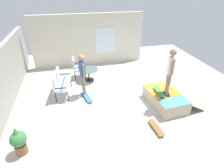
{
  "coord_description": "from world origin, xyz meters",
  "views": [
    {
      "loc": [
        -6.03,
        1.51,
        4.21
      ],
      "look_at": [
        -0.03,
        0.09,
        0.7
      ],
      "focal_mm": 29.22,
      "sensor_mm": 36.0,
      "label": 1
    }
  ],
  "objects_px": {
    "person_skater": "(170,69)",
    "potted_plant": "(19,141)",
    "patio_chair_near_house": "(77,66)",
    "skateboard_on_ramp": "(159,91)",
    "skateboard_by_bench": "(87,97)",
    "patio_bench": "(60,81)",
    "patio_table": "(89,73)",
    "skate_ramp": "(166,99)",
    "person_watching": "(83,72)",
    "skateboard_spare": "(156,127)"
  },
  "relations": [
    {
      "from": "patio_bench",
      "to": "person_skater",
      "type": "relative_size",
      "value": 0.74
    },
    {
      "from": "person_watching",
      "to": "person_skater",
      "type": "height_order",
      "value": "person_skater"
    },
    {
      "from": "patio_table",
      "to": "skateboard_spare",
      "type": "xyz_separation_m",
      "value": [
        -3.86,
        -1.7,
        -0.32
      ]
    },
    {
      "from": "skate_ramp",
      "to": "patio_table",
      "type": "distance_m",
      "value": 3.75
    },
    {
      "from": "patio_bench",
      "to": "patio_chair_near_house",
      "type": "distance_m",
      "value": 1.59
    },
    {
      "from": "skateboard_on_ramp",
      "to": "patio_table",
      "type": "bearing_deg",
      "value": 42.05
    },
    {
      "from": "patio_table",
      "to": "skateboard_spare",
      "type": "relative_size",
      "value": 1.11
    },
    {
      "from": "patio_chair_near_house",
      "to": "person_skater",
      "type": "xyz_separation_m",
      "value": [
        -3.17,
        -3.08,
        0.94
      ]
    },
    {
      "from": "patio_table",
      "to": "skateboard_spare",
      "type": "height_order",
      "value": "patio_table"
    },
    {
      "from": "patio_chair_near_house",
      "to": "skateboard_on_ramp",
      "type": "height_order",
      "value": "patio_chair_near_house"
    },
    {
      "from": "skate_ramp",
      "to": "person_skater",
      "type": "bearing_deg",
      "value": 136.96
    },
    {
      "from": "patio_bench",
      "to": "skateboard_by_bench",
      "type": "xyz_separation_m",
      "value": [
        -0.61,
        -1.01,
        -0.53
      ]
    },
    {
      "from": "skate_ramp",
      "to": "person_watching",
      "type": "xyz_separation_m",
      "value": [
        1.42,
        2.98,
        0.79
      ]
    },
    {
      "from": "person_watching",
      "to": "person_skater",
      "type": "relative_size",
      "value": 1.01
    },
    {
      "from": "person_skater",
      "to": "skateboard_by_bench",
      "type": "height_order",
      "value": "person_skater"
    },
    {
      "from": "skate_ramp",
      "to": "person_skater",
      "type": "xyz_separation_m",
      "value": [
        -0.08,
        0.08,
        1.3
      ]
    },
    {
      "from": "patio_chair_near_house",
      "to": "patio_bench",
      "type": "bearing_deg",
      "value": 151.27
    },
    {
      "from": "patio_table",
      "to": "potted_plant",
      "type": "bearing_deg",
      "value": 148.58
    },
    {
      "from": "skate_ramp",
      "to": "patio_bench",
      "type": "relative_size",
      "value": 1.42
    },
    {
      "from": "skateboard_spare",
      "to": "patio_chair_near_house",
      "type": "bearing_deg",
      "value": 27.41
    },
    {
      "from": "skateboard_by_bench",
      "to": "person_skater",
      "type": "bearing_deg",
      "value": -112.28
    },
    {
      "from": "patio_chair_near_house",
      "to": "person_watching",
      "type": "bearing_deg",
      "value": -174.07
    },
    {
      "from": "potted_plant",
      "to": "patio_table",
      "type": "bearing_deg",
      "value": -31.42
    },
    {
      "from": "patio_chair_near_house",
      "to": "patio_table",
      "type": "height_order",
      "value": "patio_chair_near_house"
    },
    {
      "from": "patio_table",
      "to": "person_skater",
      "type": "bearing_deg",
      "value": -137.1
    },
    {
      "from": "patio_chair_near_house",
      "to": "skateboard_by_bench",
      "type": "relative_size",
      "value": 1.24
    },
    {
      "from": "patio_bench",
      "to": "skateboard_spare",
      "type": "height_order",
      "value": "patio_bench"
    },
    {
      "from": "person_skater",
      "to": "potted_plant",
      "type": "xyz_separation_m",
      "value": [
        -1.09,
        4.9,
        -1.09
      ]
    },
    {
      "from": "patio_chair_near_house",
      "to": "skateboard_on_ramp",
      "type": "distance_m",
      "value": 4.15
    },
    {
      "from": "skate_ramp",
      "to": "person_skater",
      "type": "distance_m",
      "value": 1.3
    },
    {
      "from": "patio_chair_near_house",
      "to": "skateboard_on_ramp",
      "type": "bearing_deg",
      "value": -136.48
    },
    {
      "from": "patio_chair_near_house",
      "to": "skateboard_spare",
      "type": "bearing_deg",
      "value": -152.59
    },
    {
      "from": "skateboard_by_bench",
      "to": "skateboard_on_ramp",
      "type": "xyz_separation_m",
      "value": [
        -1.0,
        -2.61,
        0.52
      ]
    },
    {
      "from": "skateboard_by_bench",
      "to": "skateboard_on_ramp",
      "type": "height_order",
      "value": "skateboard_on_ramp"
    },
    {
      "from": "skate_ramp",
      "to": "skateboard_on_ramp",
      "type": "height_order",
      "value": "skateboard_on_ramp"
    },
    {
      "from": "skate_ramp",
      "to": "person_watching",
      "type": "bearing_deg",
      "value": 64.52
    },
    {
      "from": "patio_bench",
      "to": "person_skater",
      "type": "bearing_deg",
      "value": -114.78
    },
    {
      "from": "patio_chair_near_house",
      "to": "skateboard_by_bench",
      "type": "xyz_separation_m",
      "value": [
        -2.01,
        -0.25,
        -0.53
      ]
    },
    {
      "from": "skate_ramp",
      "to": "patio_table",
      "type": "height_order",
      "value": "patio_table"
    },
    {
      "from": "person_skater",
      "to": "patio_bench",
      "type": "bearing_deg",
      "value": 65.22
    },
    {
      "from": "skateboard_spare",
      "to": "patio_bench",
      "type": "bearing_deg",
      "value": 45.95
    },
    {
      "from": "patio_bench",
      "to": "skateboard_on_ramp",
      "type": "height_order",
      "value": "patio_bench"
    },
    {
      "from": "patio_chair_near_house",
      "to": "skateboard_on_ramp",
      "type": "xyz_separation_m",
      "value": [
        -3.01,
        -2.86,
        -0.01
      ]
    },
    {
      "from": "person_skater",
      "to": "skateboard_on_ramp",
      "type": "relative_size",
      "value": 2.17
    },
    {
      "from": "patio_chair_near_house",
      "to": "person_skater",
      "type": "distance_m",
      "value": 4.51
    },
    {
      "from": "person_skater",
      "to": "patio_table",
      "type": "bearing_deg",
      "value": 42.9
    },
    {
      "from": "skateboard_spare",
      "to": "skateboard_on_ramp",
      "type": "distance_m",
      "value": 1.52
    },
    {
      "from": "skate_ramp",
      "to": "person_skater",
      "type": "relative_size",
      "value": 1.06
    },
    {
      "from": "skateboard_on_ramp",
      "to": "person_skater",
      "type": "bearing_deg",
      "value": -126.15
    },
    {
      "from": "person_watching",
      "to": "skateboard_spare",
      "type": "xyz_separation_m",
      "value": [
        -2.62,
        -2.05,
        -0.96
      ]
    }
  ]
}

